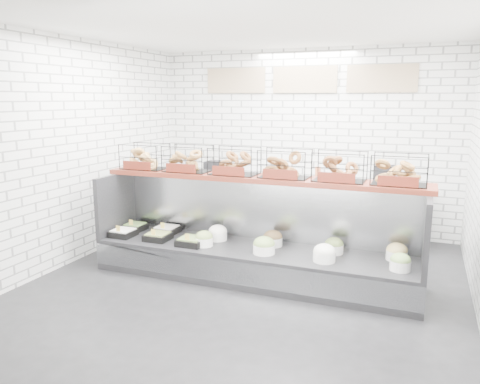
% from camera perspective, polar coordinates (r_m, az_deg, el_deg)
% --- Properties ---
extents(ground, '(5.50, 5.50, 0.00)m').
position_cam_1_polar(ground, '(5.67, 0.46, -11.50)').
color(ground, black).
rests_on(ground, ground).
extents(room_shell, '(5.02, 5.51, 3.01)m').
position_cam_1_polar(room_shell, '(5.79, 2.67, 9.92)').
color(room_shell, white).
rests_on(room_shell, ground).
extents(display_case, '(4.00, 0.90, 1.20)m').
position_cam_1_polar(display_case, '(5.86, 1.70, -7.32)').
color(display_case, black).
rests_on(display_case, ground).
extents(bagel_shelf, '(4.10, 0.50, 0.40)m').
position_cam_1_polar(bagel_shelf, '(5.77, 2.36, 3.23)').
color(bagel_shelf, '#4E1910').
rests_on(bagel_shelf, display_case).
extents(prep_counter, '(4.00, 0.60, 1.20)m').
position_cam_1_polar(prep_counter, '(7.74, 6.93, -1.67)').
color(prep_counter, '#93969B').
rests_on(prep_counter, ground).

